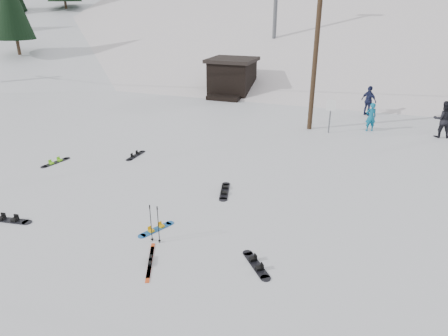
% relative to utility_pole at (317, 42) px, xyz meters
% --- Properties ---
extents(ground, '(200.00, 200.00, 0.00)m').
position_rel_utility_pole_xyz_m(ground, '(-2.00, -14.00, -4.68)').
color(ground, white).
rests_on(ground, ground).
extents(ski_slope, '(60.00, 85.24, 65.97)m').
position_rel_utility_pole_xyz_m(ski_slope, '(-2.00, 41.00, -16.68)').
color(ski_slope, white).
rests_on(ski_slope, ground).
extents(ridge_left, '(47.54, 95.03, 58.38)m').
position_rel_utility_pole_xyz_m(ridge_left, '(-38.00, 34.00, -15.68)').
color(ridge_left, white).
rests_on(ridge_left, ground).
extents(treeline_left, '(20.00, 64.00, 10.00)m').
position_rel_utility_pole_xyz_m(treeline_left, '(-36.00, 26.00, -4.68)').
color(treeline_left, black).
rests_on(treeline_left, ground).
extents(treeline_crest, '(50.00, 6.00, 10.00)m').
position_rel_utility_pole_xyz_m(treeline_crest, '(-2.00, 72.00, -4.68)').
color(treeline_crest, black).
rests_on(treeline_crest, ski_slope).
extents(utility_pole, '(2.00, 0.26, 9.00)m').
position_rel_utility_pole_xyz_m(utility_pole, '(0.00, 0.00, 0.00)').
color(utility_pole, '#3A2819').
rests_on(utility_pole, ground).
extents(trail_sign, '(0.50, 0.09, 1.85)m').
position_rel_utility_pole_xyz_m(trail_sign, '(1.10, -0.42, -3.41)').
color(trail_sign, '#595B60').
rests_on(trail_sign, ground).
extents(lift_hut, '(3.40, 4.10, 2.75)m').
position_rel_utility_pole_xyz_m(lift_hut, '(-7.00, 6.94, -3.32)').
color(lift_hut, black).
rests_on(lift_hut, ground).
extents(hero_snowboard, '(0.70, 1.23, 0.09)m').
position_rel_utility_pole_xyz_m(hero_snowboard, '(-2.82, -12.52, -4.66)').
color(hero_snowboard, blue).
rests_on(hero_snowboard, ground).
extents(hero_skis, '(0.83, 1.66, 0.09)m').
position_rel_utility_pole_xyz_m(hero_skis, '(-2.15, -14.07, -4.65)').
color(hero_skis, '#D64216').
rests_on(hero_skis, ground).
extents(ski_poles, '(0.33, 0.09, 1.20)m').
position_rel_utility_pole_xyz_m(ski_poles, '(-2.50, -13.13, -4.06)').
color(ski_poles, black).
rests_on(ski_poles, ground).
extents(board_scatter_a, '(1.64, 0.50, 0.12)m').
position_rel_utility_pole_xyz_m(board_scatter_a, '(-7.63, -13.67, -4.65)').
color(board_scatter_a, black).
rests_on(board_scatter_a, ground).
extents(board_scatter_b, '(0.28, 1.44, 0.10)m').
position_rel_utility_pole_xyz_m(board_scatter_b, '(-6.90, -7.08, -4.65)').
color(board_scatter_b, black).
rests_on(board_scatter_b, ground).
extents(board_scatter_c, '(0.51, 1.46, 0.10)m').
position_rel_utility_pole_xyz_m(board_scatter_c, '(-9.79, -9.04, -4.65)').
color(board_scatter_c, black).
rests_on(board_scatter_c, ground).
extents(board_scatter_d, '(1.04, 1.19, 0.10)m').
position_rel_utility_pole_xyz_m(board_scatter_d, '(0.62, -13.23, -4.65)').
color(board_scatter_d, black).
rests_on(board_scatter_d, ground).
extents(board_scatter_f, '(0.66, 1.60, 0.12)m').
position_rel_utility_pole_xyz_m(board_scatter_f, '(-1.73, -9.24, -4.65)').
color(board_scatter_f, black).
rests_on(board_scatter_f, ground).
extents(skier_teal, '(0.68, 0.57, 1.58)m').
position_rel_utility_pole_xyz_m(skier_teal, '(3.18, 0.75, -3.89)').
color(skier_teal, '#0D6489').
rests_on(skier_teal, ground).
extents(skier_dark, '(1.05, 0.87, 1.93)m').
position_rel_utility_pole_xyz_m(skier_dark, '(6.70, 0.87, -3.71)').
color(skier_dark, black).
rests_on(skier_dark, ground).
extents(skier_navy, '(1.13, 1.01, 1.84)m').
position_rel_utility_pole_xyz_m(skier_navy, '(2.96, 4.21, -3.76)').
color(skier_navy, '#1B2044').
rests_on(skier_navy, ground).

